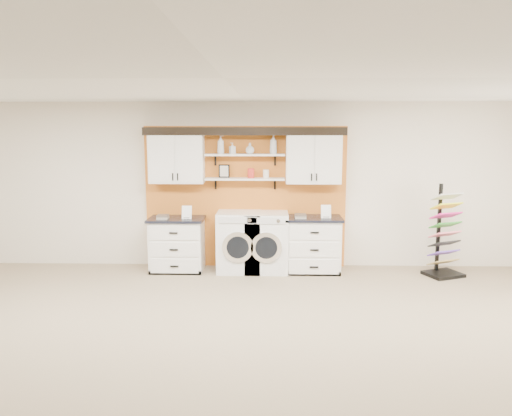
{
  "coord_description": "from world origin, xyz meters",
  "views": [
    {
      "loc": [
        0.4,
        -4.45,
        2.38
      ],
      "look_at": [
        0.22,
        2.3,
        1.28
      ],
      "focal_mm": 35.0,
      "sensor_mm": 36.0,
      "label": 1
    }
  ],
  "objects_px": {
    "washer": "(239,242)",
    "dryer": "(266,242)",
    "base_cabinet_left": "(177,244)",
    "sample_rack": "(444,246)",
    "base_cabinet_right": "(313,244)"
  },
  "relations": [
    {
      "from": "base_cabinet_left",
      "to": "dryer",
      "type": "xyz_separation_m",
      "value": [
        1.49,
        -0.0,
        0.05
      ]
    },
    {
      "from": "base_cabinet_left",
      "to": "base_cabinet_right",
      "type": "xyz_separation_m",
      "value": [
        2.26,
        -0.0,
        0.01
      ]
    },
    {
      "from": "base_cabinet_right",
      "to": "base_cabinet_left",
      "type": "bearing_deg",
      "value": 180.0
    },
    {
      "from": "base_cabinet_right",
      "to": "dryer",
      "type": "xyz_separation_m",
      "value": [
        -0.77,
        -0.0,
        0.04
      ]
    },
    {
      "from": "base_cabinet_right",
      "to": "dryer",
      "type": "bearing_deg",
      "value": -179.75
    },
    {
      "from": "washer",
      "to": "sample_rack",
      "type": "bearing_deg",
      "value": -3.26
    },
    {
      "from": "dryer",
      "to": "sample_rack",
      "type": "xyz_separation_m",
      "value": [
        2.86,
        -0.19,
        -0.0
      ]
    },
    {
      "from": "washer",
      "to": "sample_rack",
      "type": "xyz_separation_m",
      "value": [
        3.31,
        -0.19,
        -0.01
      ]
    },
    {
      "from": "base_cabinet_left",
      "to": "sample_rack",
      "type": "relative_size",
      "value": 0.62
    },
    {
      "from": "washer",
      "to": "dryer",
      "type": "height_order",
      "value": "washer"
    },
    {
      "from": "base_cabinet_right",
      "to": "dryer",
      "type": "relative_size",
      "value": 0.95
    },
    {
      "from": "base_cabinet_right",
      "to": "dryer",
      "type": "distance_m",
      "value": 0.77
    },
    {
      "from": "washer",
      "to": "sample_rack",
      "type": "distance_m",
      "value": 3.32
    },
    {
      "from": "sample_rack",
      "to": "washer",
      "type": "bearing_deg",
      "value": 154.18
    },
    {
      "from": "washer",
      "to": "dryer",
      "type": "xyz_separation_m",
      "value": [
        0.46,
        0.0,
        -0.0
      ]
    }
  ]
}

